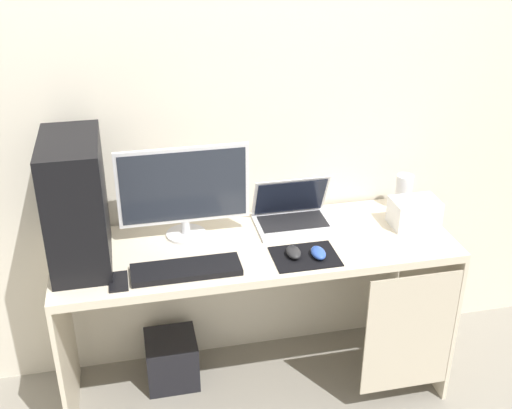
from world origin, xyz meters
The scene contains 14 objects.
ground_plane centered at (0.00, 0.00, 0.00)m, with size 8.00×8.00×0.00m, color gray.
wall_back centered at (0.00, 0.32, 1.30)m, with size 4.00×0.05×2.60m.
desk centered at (0.02, -0.01, 0.62)m, with size 1.65×0.55×0.76m.
pc_tower centered at (-0.69, 0.02, 1.02)m, with size 0.22×0.41×0.51m, color black.
monitor centered at (-0.27, 0.12, 0.98)m, with size 0.54×0.17×0.40m.
laptop centered at (0.19, 0.13, 0.81)m, with size 0.33×0.24×0.21m.
speaker centered at (0.72, 0.17, 0.85)m, with size 0.08×0.08×0.16m, color silver.
projector centered at (0.70, 0.01, 0.82)m, with size 0.20×0.14×0.12m, color white.
keyboard centered at (-0.31, -0.16, 0.78)m, with size 0.42×0.14×0.02m, color black.
mousepad centered at (0.17, -0.15, 0.77)m, with size 0.26×0.20×0.01m, color black.
mouse_left centered at (0.12, -0.14, 0.79)m, with size 0.06×0.10×0.03m, color #232326.
mouse_right centered at (0.22, -0.16, 0.79)m, with size 0.06×0.10×0.03m, color #2D51B2.
cell_phone centered at (-0.56, -0.18, 0.77)m, with size 0.07×0.13×0.01m, color black.
subwoofer centered at (-0.38, 0.12, 0.12)m, with size 0.23×0.23×0.23m, color black.
Camera 1 is at (-0.49, -2.23, 2.09)m, focal length 44.65 mm.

